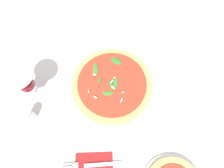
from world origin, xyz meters
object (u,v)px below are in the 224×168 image
object	(u,v)px
wine_glass	(24,82)
shaker_pepper	(30,115)
fork	(92,165)
pizza_arugula_main	(112,85)

from	to	relation	value
wine_glass	shaker_pepper	bearing A→B (deg)	106.41
wine_glass	fork	bearing A→B (deg)	144.81
pizza_arugula_main	fork	world-z (taller)	pizza_arugula_main
pizza_arugula_main	fork	bearing A→B (deg)	90.26
fork	shaker_pepper	bearing A→B (deg)	-41.08
wine_glass	shaker_pepper	world-z (taller)	wine_glass
wine_glass	fork	distance (m)	0.34
wine_glass	pizza_arugula_main	bearing A→B (deg)	-161.42
shaker_pepper	wine_glass	bearing A→B (deg)	-73.59
fork	pizza_arugula_main	bearing A→B (deg)	-107.63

